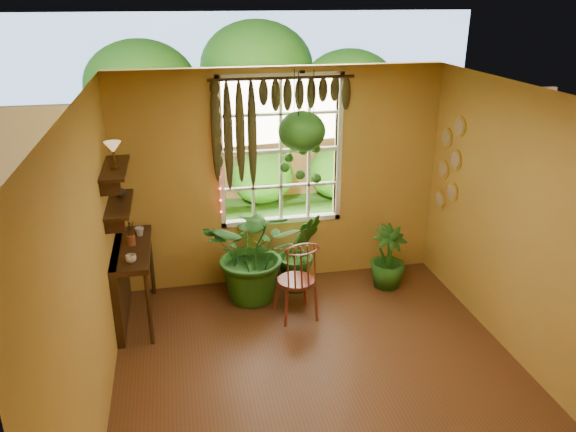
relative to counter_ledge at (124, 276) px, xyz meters
name	(u,v)px	position (x,y,z in m)	size (l,w,h in m)	color
floor	(327,386)	(1.91, -1.60, -0.55)	(4.50, 4.50, 0.00)	brown
ceiling	(336,101)	(1.91, -1.60, 2.15)	(4.50, 4.50, 0.00)	white
wall_back	(281,179)	(1.91, 0.65, 0.80)	(4.00, 4.00, 0.00)	gold
wall_left	(89,280)	(-0.09, -1.60, 0.80)	(4.50, 4.50, 0.00)	gold
wall_right	(538,239)	(3.91, -1.60, 0.80)	(4.50, 4.50, 0.00)	gold
window	(281,151)	(1.91, 0.68, 1.15)	(1.52, 0.10, 1.86)	white
valance_vine	(275,105)	(1.82, 0.56, 1.73)	(1.70, 0.12, 1.10)	#36220E
string_lights	(218,152)	(1.15, 0.59, 1.20)	(0.03, 0.03, 1.54)	#FF2633
wall_plates	(449,165)	(3.89, 0.19, 1.00)	(0.04, 0.32, 1.10)	beige
counter_ledge	(124,276)	(0.00, 0.00, 0.00)	(0.40, 1.20, 0.90)	#36220E
shelf_lower	(119,204)	(0.03, 0.00, 0.85)	(0.25, 0.90, 0.04)	#36220E
shelf_upper	(115,168)	(0.03, 0.00, 1.25)	(0.25, 0.90, 0.04)	#36220E
backyard	(249,111)	(2.15, 5.27, 0.73)	(14.00, 10.00, 12.00)	#265217
windsor_chair	(297,291)	(1.89, -0.34, -0.22)	(0.47, 0.50, 1.14)	maroon
potted_plant_left	(256,252)	(1.50, 0.17, 0.08)	(1.13, 0.98, 1.26)	#134915
potted_plant_mid	(300,252)	(2.07, 0.31, -0.04)	(0.56, 0.45, 1.02)	#134915
potted_plant_right	(388,257)	(3.17, 0.14, -0.15)	(0.45, 0.45, 0.80)	#134915
hanging_basket	(302,137)	(2.08, 0.31, 1.40)	(0.54, 0.54, 1.28)	black
cup_a	(131,259)	(0.13, -0.40, 0.39)	(0.11, 0.11, 0.09)	silver
cup_b	(140,232)	(0.19, 0.29, 0.40)	(0.11, 0.11, 0.10)	beige
brush_jar	(130,233)	(0.11, 0.05, 0.48)	(0.09, 0.09, 0.35)	brown
shelf_vase	(120,191)	(0.04, 0.21, 0.93)	(0.12, 0.12, 0.12)	#B2AD99
tiffany_lamp	(113,149)	(0.05, -0.10, 1.48)	(0.17, 0.17, 0.29)	brown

